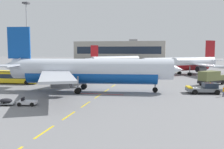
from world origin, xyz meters
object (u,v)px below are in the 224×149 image
object	(u,v)px
ground_crew_worker	(224,91)
apron_light_mast_near	(27,29)
airliner_foreground	(88,71)
catering_truck	(55,73)
airliner_mid_left	(181,64)
ground_power_truck	(211,78)
airliner_far_right	(115,60)
baggage_train	(6,102)
apron_shuttle_bus	(13,76)
pushback_tug	(205,88)

from	to	relation	value
ground_crew_worker	apron_light_mast_near	xyz separation A→B (m)	(-53.30, 28.16, 13.29)
airliner_foreground	catering_truck	bearing A→B (deg)	130.10
airliner_mid_left	airliner_foreground	bearing A→B (deg)	-117.77
airliner_mid_left	apron_light_mast_near	bearing A→B (deg)	-170.93
airliner_foreground	apron_light_mast_near	distance (m)	41.93
airliner_foreground	ground_power_truck	size ratio (longest dim) A/B	5.21
airliner_foreground	catering_truck	distance (m)	23.81
airliner_far_right	baggage_train	world-z (taller)	airliner_far_right
apron_shuttle_bus	ground_crew_worker	size ratio (longest dim) A/B	6.85
pushback_tug	ground_power_truck	distance (m)	12.30
apron_light_mast_near	catering_truck	bearing A→B (deg)	-35.07
pushback_tug	ground_power_truck	size ratio (longest dim) A/B	0.95
pushback_tug	airliner_mid_left	size ratio (longest dim) A/B	0.23
ground_power_truck	apron_light_mast_near	bearing A→B (deg)	165.82
airliner_foreground	ground_power_truck	world-z (taller)	airliner_foreground
pushback_tug	apron_light_mast_near	bearing A→B (deg)	153.32
airliner_mid_left	catering_truck	xyz separation A→B (m)	(-34.09, -17.62, -1.89)
airliner_foreground	airliner_mid_left	world-z (taller)	airliner_foreground
airliner_far_right	apron_light_mast_near	size ratio (longest dim) A/B	1.03
baggage_train	ground_crew_worker	size ratio (longest dim) A/B	4.90
pushback_tug	apron_light_mast_near	xyz separation A→B (m)	(-50.66, 25.46, 13.41)
airliner_foreground	airliner_far_right	distance (m)	66.55
pushback_tug	catering_truck	size ratio (longest dim) A/B	0.87
pushback_tug	catering_truck	bearing A→B (deg)	156.96
catering_truck	baggage_train	bearing A→B (deg)	-76.90
pushback_tug	ground_crew_worker	xyz separation A→B (m)	(2.64, -2.70, 0.12)
catering_truck	baggage_train	size ratio (longest dim) A/B	0.84
catering_truck	ground_power_truck	world-z (taller)	same
catering_truck	apron_light_mast_near	xyz separation A→B (m)	(-14.14, 9.92, 12.67)
pushback_tug	apron_shuttle_bus	world-z (taller)	apron_shuttle_bus
ground_power_truck	ground_crew_worker	distance (m)	14.63
catering_truck	ground_crew_worker	size ratio (longest dim) A/B	4.13
apron_shuttle_bus	catering_truck	distance (m)	12.58
airliner_mid_left	baggage_train	xyz separation A→B (m)	(-26.65, -49.56, -3.01)
catering_truck	ground_power_truck	bearing A→B (deg)	-5.24
apron_shuttle_bus	baggage_train	xyz separation A→B (m)	(12.83, -20.58, -1.23)
pushback_tug	apron_light_mast_near	distance (m)	58.26
pushback_tug	baggage_train	xyz separation A→B (m)	(-29.09, -16.41, -0.38)
airliner_far_right	baggage_train	size ratio (longest dim) A/B	2.69
apron_shuttle_bus	ground_power_truck	distance (m)	45.54
airliner_foreground	ground_power_truck	xyz separation A→B (m)	(24.22, 14.50, -2.30)
pushback_tug	apron_light_mast_near	size ratio (longest dim) A/B	0.28
pushback_tug	baggage_train	size ratio (longest dim) A/B	0.73
apron_shuttle_bus	airliner_mid_left	bearing A→B (deg)	36.28
airliner_far_right	catering_truck	world-z (taller)	airliner_far_right
apron_shuttle_bus	catering_truck	size ratio (longest dim) A/B	1.66
pushback_tug	airliner_mid_left	xyz separation A→B (m)	(-2.44, 33.15, 2.63)
airliner_foreground	ground_power_truck	distance (m)	28.33
airliner_foreground	airliner_mid_left	distance (m)	40.40
airliner_mid_left	apron_shuttle_bus	xyz separation A→B (m)	(-39.48, -28.98, -1.78)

